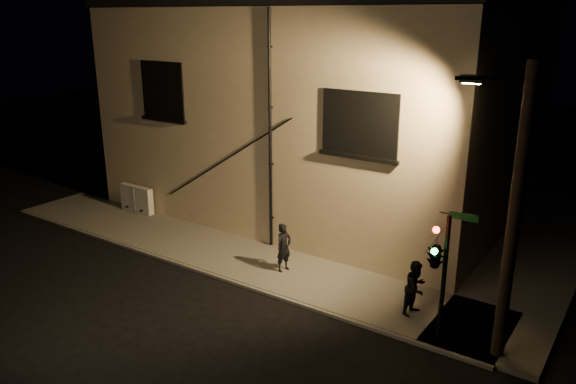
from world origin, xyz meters
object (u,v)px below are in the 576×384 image
Objects in this scene: utility_cabinet at (137,199)px; pedestrian_b at (416,288)px; traffic_signal at (436,254)px; pedestrian_a at (284,247)px; streetlamp_pole at (512,211)px.

utility_cabinet is 13.23m from pedestrian_b.
pedestrian_b is at bearing 129.69° from traffic_signal.
pedestrian_a is 4.65m from pedestrian_b.
streetlamp_pole reaches higher than utility_cabinet.
traffic_signal is at bearing -128.97° from pedestrian_b.
traffic_signal reaches higher than pedestrian_b.
traffic_signal is (0.83, -1.00, 1.60)m from pedestrian_b.
streetlamp_pole is at bearing -94.16° from pedestrian_b.
streetlamp_pole is at bearing 12.28° from traffic_signal.
pedestrian_a is at bearing 172.91° from streetlamp_pole.
pedestrian_b is 3.87m from streetlamp_pole.
streetlamp_pole is (2.40, -0.66, 2.96)m from pedestrian_b.
streetlamp_pole is (15.55, -2.11, 3.19)m from utility_cabinet.
utility_cabinet is 14.31m from traffic_signal.
pedestrian_b is at bearing -80.72° from pedestrian_a.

